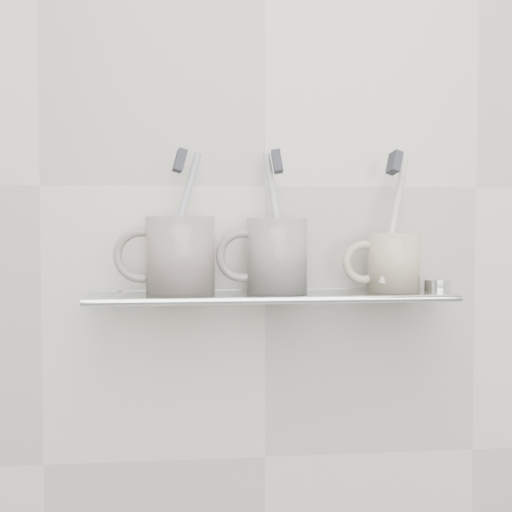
{
  "coord_description": "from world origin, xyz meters",
  "views": [
    {
      "loc": [
        -0.13,
        0.07,
        1.2
      ],
      "look_at": [
        -0.02,
        1.04,
        1.15
      ],
      "focal_mm": 50.0,
      "sensor_mm": 36.0,
      "label": 1
    }
  ],
  "objects": [
    {
      "name": "bracket_left",
      "position": [
        -0.21,
        1.09,
        1.09
      ],
      "size": [
        0.02,
        0.03,
        0.02
      ],
      "primitive_type": "cylinder",
      "rotation": [
        1.57,
        0.0,
        0.0
      ],
      "color": "silver",
      "rests_on": "wall_back"
    },
    {
      "name": "shelf_glass",
      "position": [
        0.0,
        1.04,
        1.1
      ],
      "size": [
        0.5,
        0.12,
        0.01
      ],
      "primitive_type": "cube",
      "color": "silver",
      "rests_on": "wall_back"
    },
    {
      "name": "mug_left_handle",
      "position": [
        -0.18,
        1.04,
        1.15
      ],
      "size": [
        0.08,
        0.01,
        0.08
      ],
      "primitive_type": "torus",
      "rotation": [
        1.57,
        0.0,
        0.0
      ],
      "color": "silver",
      "rests_on": "mug_left"
    },
    {
      "name": "toothbrush_left",
      "position": [
        -0.12,
        1.04,
        1.2
      ],
      "size": [
        0.06,
        0.04,
        0.19
      ],
      "primitive_type": "cylinder",
      "rotation": [
        -0.11,
        0.28,
        0.12
      ],
      "color": "#A4A9BA",
      "rests_on": "mug_left"
    },
    {
      "name": "bristles_left",
      "position": [
        -0.12,
        1.04,
        1.28
      ],
      "size": [
        0.02,
        0.03,
        0.03
      ],
      "primitive_type": "cube",
      "rotation": [
        -0.11,
        0.28,
        0.12
      ],
      "color": "#33353D",
      "rests_on": "toothbrush_left"
    },
    {
      "name": "mug_center_handle",
      "position": [
        -0.04,
        1.04,
        1.15
      ],
      "size": [
        0.07,
        0.01,
        0.07
      ],
      "primitive_type": "torus",
      "rotation": [
        1.57,
        0.0,
        0.0
      ],
      "color": "white",
      "rests_on": "mug_center"
    },
    {
      "name": "mug_center",
      "position": [
        0.01,
        1.04,
        1.15
      ],
      "size": [
        0.11,
        0.11,
        0.1
      ],
      "primitive_type": "cylinder",
      "rotation": [
        0.0,
        0.0,
        0.38
      ],
      "color": "white",
      "rests_on": "shelf_glass"
    },
    {
      "name": "shelf_rail",
      "position": [
        0.0,
        0.98,
        1.1
      ],
      "size": [
        0.5,
        0.01,
        0.01
      ],
      "primitive_type": "cylinder",
      "rotation": [
        0.0,
        1.57,
        0.0
      ],
      "color": "silver",
      "rests_on": "shelf_glass"
    },
    {
      "name": "wall_back",
      "position": [
        0.0,
        1.1,
        1.25
      ],
      "size": [
        2.5,
        0.0,
        2.5
      ],
      "primitive_type": "plane",
      "rotation": [
        1.57,
        0.0,
        0.0
      ],
      "color": "beige",
      "rests_on": "ground"
    },
    {
      "name": "toothbrush_center",
      "position": [
        0.01,
        1.04,
        1.2
      ],
      "size": [
        0.04,
        0.04,
        0.19
      ],
      "primitive_type": "cylinder",
      "rotation": [
        -0.15,
        -0.16,
        -0.09
      ],
      "color": "silver",
      "rests_on": "mug_center"
    },
    {
      "name": "mug_right_handle",
      "position": [
        0.13,
        1.04,
        1.14
      ],
      "size": [
        0.06,
        0.01,
        0.06
      ],
      "primitive_type": "torus",
      "rotation": [
        1.57,
        0.0,
        0.0
      ],
      "color": "beige",
      "rests_on": "mug_right"
    },
    {
      "name": "bracket_right",
      "position": [
        0.21,
        1.09,
        1.09
      ],
      "size": [
        0.02,
        0.03,
        0.02
      ],
      "primitive_type": "cylinder",
      "rotation": [
        1.57,
        0.0,
        0.0
      ],
      "color": "silver",
      "rests_on": "wall_back"
    },
    {
      "name": "bristles_right",
      "position": [
        0.18,
        1.04,
        1.28
      ],
      "size": [
        0.02,
        0.03,
        0.04
      ],
      "primitive_type": "cube",
      "rotation": [
        -0.24,
        0.3,
        0.14
      ],
      "color": "#33353D",
      "rests_on": "toothbrush_right"
    },
    {
      "name": "mug_right",
      "position": [
        0.18,
        1.04,
        1.14
      ],
      "size": [
        0.09,
        0.09,
        0.08
      ],
      "primitive_type": "cylinder",
      "rotation": [
        0.0,
        0.0,
        -0.29
      ],
      "color": "beige",
      "rests_on": "shelf_glass"
    },
    {
      "name": "mug_left",
      "position": [
        -0.12,
        1.04,
        1.15
      ],
      "size": [
        0.11,
        0.11,
        0.11
      ],
      "primitive_type": "cylinder",
      "rotation": [
        0.0,
        0.0,
        -0.25
      ],
      "color": "silver",
      "rests_on": "shelf_glass"
    },
    {
      "name": "chrome_cap",
      "position": [
        0.24,
        1.04,
        1.11
      ],
      "size": [
        0.04,
        0.04,
        0.02
      ],
      "primitive_type": "cylinder",
      "color": "silver",
      "rests_on": "shelf_glass"
    },
    {
      "name": "toothbrush_right",
      "position": [
        0.18,
        1.04,
        1.2
      ],
      "size": [
        0.06,
        0.06,
        0.18
      ],
      "primitive_type": "cylinder",
      "rotation": [
        -0.24,
        0.3,
        0.14
      ],
      "color": "beige",
      "rests_on": "mug_right"
    },
    {
      "name": "bristles_center",
      "position": [
        0.01,
        1.04,
        1.28
      ],
      "size": [
        0.02,
        0.03,
        0.03
      ],
      "primitive_type": "cube",
      "rotation": [
        -0.15,
        -0.16,
        -0.09
      ],
      "color": "#33353D",
      "rests_on": "toothbrush_center"
    }
  ]
}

